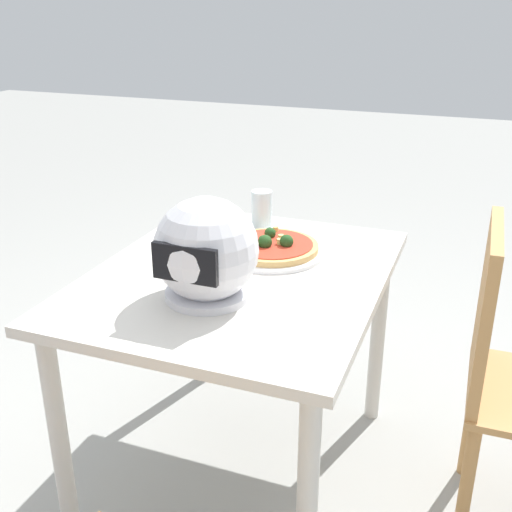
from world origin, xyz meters
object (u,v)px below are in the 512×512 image
object	(u,v)px
pizza	(271,246)
motorcycle_helmet	(206,251)
dining_table	(240,301)
drinking_glass	(262,210)

from	to	relation	value
pizza	motorcycle_helmet	world-z (taller)	motorcycle_helmet
dining_table	drinking_glass	world-z (taller)	drinking_glass
drinking_glass	dining_table	bearing A→B (deg)	100.49
pizza	motorcycle_helmet	distance (m)	0.36
motorcycle_helmet	drinking_glass	size ratio (longest dim) A/B	2.07
dining_table	pizza	distance (m)	0.21
dining_table	motorcycle_helmet	world-z (taller)	motorcycle_helmet
dining_table	pizza	xyz separation A→B (m)	(-0.04, -0.17, 0.12)
motorcycle_helmet	drinking_glass	bearing A→B (deg)	-84.62
motorcycle_helmet	dining_table	bearing A→B (deg)	-95.25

